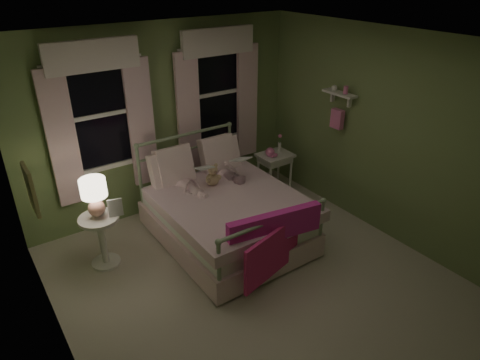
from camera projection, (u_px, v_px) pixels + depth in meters
room_shell at (255, 178)px, 4.30m from camera, size 4.20×4.20×4.20m
bed at (224, 213)px, 5.45m from camera, size 1.58×2.04×1.18m
pink_throw at (276, 236)px, 4.59m from camera, size 1.10×0.37×0.71m
child_left at (187, 164)px, 5.34m from camera, size 0.31×0.21×0.83m
child_right at (224, 157)px, 5.65m from camera, size 0.38×0.31×0.73m
book_left at (197, 173)px, 5.17m from camera, size 0.22×0.16×0.26m
book_right at (235, 165)px, 5.47m from camera, size 0.21×0.13×0.26m
teddy_bear at (213, 177)px, 5.45m from camera, size 0.23×0.18×0.30m
nightstand_left at (101, 234)px, 4.96m from camera, size 0.46×0.46×0.65m
table_lamp at (94, 194)px, 4.71m from camera, size 0.29×0.29×0.46m
book_nightstand at (109, 217)px, 4.84m from camera, size 0.22×0.26×0.02m
nightstand_right at (275, 160)px, 6.48m from camera, size 0.50×0.40×0.64m
pink_toy at (270, 152)px, 6.36m from camera, size 0.14×0.19×0.14m
bud_vase at (280, 143)px, 6.47m from camera, size 0.06×0.06×0.28m
window_left at (100, 110)px, 5.20m from camera, size 1.34×0.13×1.96m
window_right at (218, 89)px, 6.07m from camera, size 1.34×0.13×1.96m
wall_shelf at (338, 106)px, 5.67m from camera, size 0.15×0.50×0.60m
framed_picture at (31, 190)px, 3.66m from camera, size 0.03×0.32×0.42m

